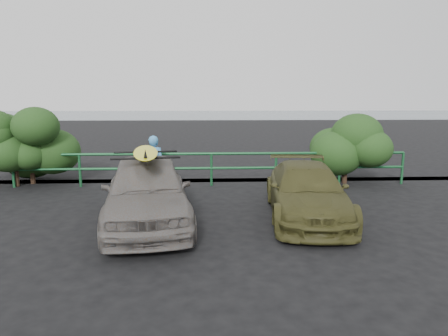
# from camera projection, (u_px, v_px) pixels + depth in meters

# --- Properties ---
(ground) EXTENTS (80.00, 80.00, 0.00)m
(ground) POSITION_uv_depth(u_px,v_px,m) (160.00, 245.00, 7.41)
(ground) COLOR black
(ocean) EXTENTS (200.00, 200.00, 0.00)m
(ocean) POSITION_uv_depth(u_px,v_px,m) (202.00, 113.00, 66.42)
(ocean) COLOR slate
(ocean) RESTS_ON ground
(guardrail) EXTENTS (14.00, 0.08, 1.04)m
(guardrail) POSITION_uv_depth(u_px,v_px,m) (179.00, 169.00, 12.24)
(guardrail) COLOR #164D27
(guardrail) RESTS_ON ground
(shrub_left) EXTENTS (3.20, 2.40, 2.29)m
(shrub_left) POSITION_uv_depth(u_px,v_px,m) (24.00, 148.00, 12.33)
(shrub_left) COLOR #214218
(shrub_left) RESTS_ON ground
(shrub_right) EXTENTS (3.20, 2.40, 2.45)m
(shrub_right) POSITION_uv_depth(u_px,v_px,m) (336.00, 144.00, 12.81)
(shrub_right) COLOR #214218
(shrub_right) RESTS_ON ground
(sedan) EXTENTS (2.39, 4.58, 1.49)m
(sedan) POSITION_uv_depth(u_px,v_px,m) (147.00, 190.00, 8.53)
(sedan) COLOR #635D59
(sedan) RESTS_ON ground
(olive_vehicle) EXTENTS (2.08, 4.28, 1.20)m
(olive_vehicle) POSITION_uv_depth(u_px,v_px,m) (306.00, 191.00, 9.05)
(olive_vehicle) COLOR #403F1C
(olive_vehicle) RESTS_ON ground
(man) EXTENTS (0.61, 0.42, 1.65)m
(man) POSITION_uv_depth(u_px,v_px,m) (154.00, 164.00, 11.35)
(man) COLOR #438ECA
(man) RESTS_ON ground
(roof_rack) EXTENTS (1.50, 1.15, 0.05)m
(roof_rack) POSITION_uv_depth(u_px,v_px,m) (146.00, 155.00, 8.40)
(roof_rack) COLOR black
(roof_rack) RESTS_ON sedan
(surfboard) EXTENTS (0.86, 2.48, 0.07)m
(surfboard) POSITION_uv_depth(u_px,v_px,m) (146.00, 152.00, 8.39)
(surfboard) COLOR yellow
(surfboard) RESTS_ON roof_rack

